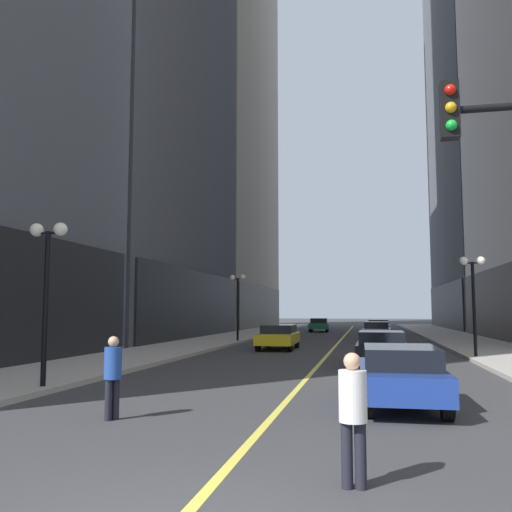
% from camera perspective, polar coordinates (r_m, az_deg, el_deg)
% --- Properties ---
extents(ground_plane, '(200.00, 200.00, 0.00)m').
position_cam_1_polar(ground_plane, '(39.94, 8.79, -8.61)').
color(ground_plane, '#38383A').
extents(sidewalk_left, '(4.50, 78.00, 0.15)m').
position_cam_1_polar(sidewalk_left, '(41.16, -2.89, -8.47)').
color(sidewalk_left, '#ADA8A0').
rests_on(sidewalk_left, ground).
extents(sidewalk_right, '(4.50, 78.00, 0.15)m').
position_cam_1_polar(sidewalk_right, '(40.40, 20.68, -8.17)').
color(sidewalk_right, '#ADA8A0').
rests_on(sidewalk_right, ground).
extents(lane_centre_stripe, '(0.16, 70.00, 0.01)m').
position_cam_1_polar(lane_centre_stripe, '(39.94, 8.79, -8.60)').
color(lane_centre_stripe, '#E5D64C').
rests_on(lane_centre_stripe, ground).
extents(building_left_mid, '(14.58, 24.00, 43.79)m').
position_cam_1_polar(building_left_mid, '(48.16, -14.47, 18.70)').
color(building_left_mid, '#4C515B').
rests_on(building_left_mid, ground).
extents(building_left_far, '(12.42, 26.00, 68.44)m').
position_cam_1_polar(building_left_far, '(74.65, -4.33, 19.77)').
color(building_left_far, '#B7AD99').
rests_on(building_left_far, ground).
extents(car_blue, '(1.80, 4.41, 1.32)m').
position_cam_1_polar(car_blue, '(12.81, 14.76, -11.70)').
color(car_blue, navy).
rests_on(car_blue, ground).
extents(car_black, '(1.91, 4.16, 1.32)m').
position_cam_1_polar(car_black, '(21.62, 12.89, -9.20)').
color(car_black, black).
rests_on(car_black, ground).
extents(car_yellow, '(1.95, 4.57, 1.32)m').
position_cam_1_polar(car_yellow, '(30.08, 2.36, -8.29)').
color(car_yellow, yellow).
rests_on(car_yellow, ground).
extents(car_silver, '(2.00, 4.23, 1.32)m').
position_cam_1_polar(car_silver, '(38.99, 12.44, -7.56)').
color(car_silver, '#B7B7BC').
rests_on(car_silver, ground).
extents(car_navy, '(1.92, 4.12, 1.32)m').
position_cam_1_polar(car_navy, '(46.80, 12.61, -7.21)').
color(car_navy, '#141E4C').
rests_on(car_navy, ground).
extents(car_green, '(2.00, 4.35, 1.32)m').
position_cam_1_polar(car_green, '(54.80, 6.56, -7.06)').
color(car_green, '#196038').
rests_on(car_green, ground).
extents(pedestrian_in_white_shirt, '(0.36, 0.36, 1.60)m').
position_cam_1_polar(pedestrian_in_white_shirt, '(6.95, 10.03, -15.39)').
color(pedestrian_in_white_shirt, black).
rests_on(pedestrian_in_white_shirt, ground).
extents(pedestrian_in_blue_hoodie, '(0.47, 0.47, 1.60)m').
position_cam_1_polar(pedestrian_in_blue_hoodie, '(11.25, -14.64, -11.50)').
color(pedestrian_in_blue_hoodie, black).
rests_on(pedestrian_in_blue_hoodie, ground).
extents(street_lamp_left_near, '(1.06, 0.36, 4.43)m').
position_cam_1_polar(street_lamp_left_near, '(15.54, -20.85, -1.04)').
color(street_lamp_left_near, black).
rests_on(street_lamp_left_near, ground).
extents(street_lamp_left_far, '(1.06, 0.36, 4.43)m').
position_cam_1_polar(street_lamp_left_far, '(35.98, -1.91, -3.81)').
color(street_lamp_left_far, black).
rests_on(street_lamp_left_far, ground).
extents(street_lamp_right_mid, '(1.06, 0.36, 4.43)m').
position_cam_1_polar(street_lamp_right_mid, '(25.55, 21.60, -2.68)').
color(street_lamp_right_mid, black).
rests_on(street_lamp_right_mid, ground).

